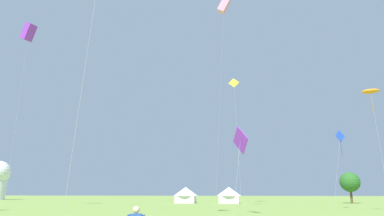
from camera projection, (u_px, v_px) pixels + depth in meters
name	position (u px, v px, depth m)	size (l,w,h in m)	color
kite_purple_box	(29.00, 32.00, 56.92)	(2.70, 3.26, 29.17)	purple
kite_purple_diamond	(240.00, 140.00, 35.26)	(1.65, 3.31, 8.68)	purple
kite_yellow_diamond	(234.00, 87.00, 54.49)	(1.64, 1.73, 19.64)	yellow
kite_orange_parafoil	(370.00, 92.00, 40.16)	(2.04, 1.52, 13.83)	orange
kite_pink_box	(224.00, 6.00, 67.42)	(3.41, 1.69, 38.82)	pink
kite_blue_diamond	(340.00, 138.00, 46.17)	(2.58, 1.27, 10.20)	blue
festival_tent_center	(186.00, 194.00, 68.96)	(4.78, 4.78, 3.11)	white
festival_tent_right	(229.00, 194.00, 67.77)	(4.76, 4.76, 3.10)	white
tree_distant_left	(350.00, 182.00, 68.17)	(3.83, 3.83, 5.96)	brown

